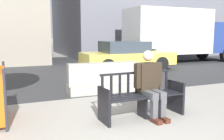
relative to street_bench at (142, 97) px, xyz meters
name	(u,v)px	position (x,y,z in m)	size (l,w,h in m)	color
ground_plane	(129,136)	(-0.66, -0.76, -0.40)	(200.00, 200.00, 0.00)	gray
street_asphalt	(46,69)	(-0.66, 7.94, -0.39)	(120.00, 12.00, 0.01)	#333335
street_bench	(142,97)	(0.00, 0.00, 0.00)	(1.70, 0.58, 0.88)	black
seated_person	(150,83)	(0.15, -0.05, 0.29)	(0.58, 0.73, 1.31)	#2D2319
jersey_barrier_centre	(103,80)	(0.10, 2.35, -0.06)	(2.03, 0.76, 0.84)	#9E998E
car_taxi_near	(126,56)	(2.75, 6.13, 0.27)	(4.23, 2.07, 1.33)	#DBC64C
delivery_truck	(179,34)	(7.05, 7.86, 1.29)	(6.81, 2.36, 3.05)	navy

